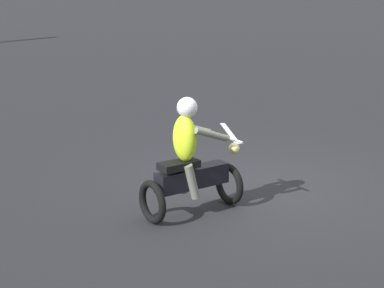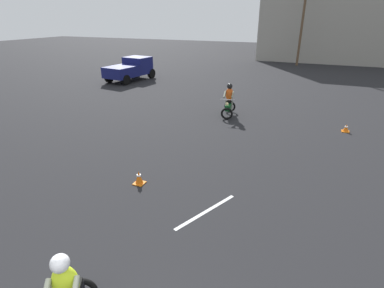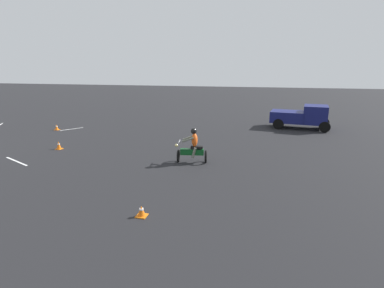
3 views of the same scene
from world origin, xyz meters
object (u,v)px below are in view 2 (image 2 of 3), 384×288
pickup_truck (131,69)px  utility_pole_far (303,15)px  motorcycle_rider_background (229,102)px  traffic_cone_near_left (346,128)px  traffic_cone_near_right (139,178)px

pickup_truck → utility_pole_far: bearing=57.2°
pickup_truck → utility_pole_far: size_ratio=0.45×
motorcycle_rider_background → traffic_cone_near_left: 5.55m
pickup_truck → utility_pole_far: (11.43, 13.47, 3.87)m
pickup_truck → traffic_cone_near_left: bearing=-13.8°
traffic_cone_near_left → traffic_cone_near_right: 9.62m
pickup_truck → traffic_cone_near_right: pickup_truck is taller
motorcycle_rider_background → traffic_cone_near_left: bearing=167.8°
traffic_cone_near_right → pickup_truck: bearing=124.6°
traffic_cone_near_left → utility_pole_far: utility_pole_far is taller
traffic_cone_near_right → utility_pole_far: utility_pole_far is taller
motorcycle_rider_background → traffic_cone_near_left: size_ratio=4.86×
motorcycle_rider_background → traffic_cone_near_left: motorcycle_rider_background is taller
traffic_cone_near_left → traffic_cone_near_right: size_ratio=0.79×
pickup_truck → motorcycle_rider_background: bearing=-22.9°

